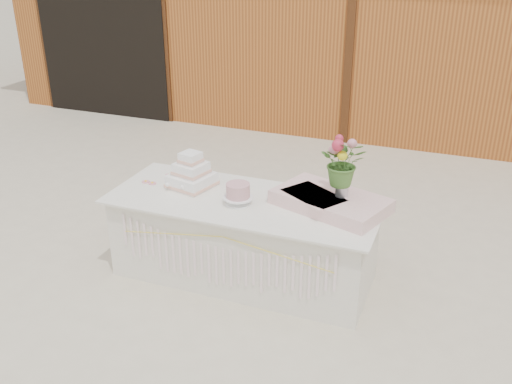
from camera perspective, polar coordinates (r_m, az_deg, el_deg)
ground at (r=5.37m, az=-1.17°, el=-8.26°), size 80.00×80.00×0.00m
barn at (r=10.39m, az=11.91°, el=17.15°), size 12.60×4.60×3.30m
cake_table at (r=5.16m, az=-1.23°, el=-4.67°), size 2.40×1.00×0.77m
wedding_cake at (r=5.25m, az=-6.47°, el=1.69°), size 0.44×0.44×0.33m
pink_cake_stand at (r=4.88m, az=-1.81°, el=-0.07°), size 0.26×0.26×0.19m
satin_runner at (r=4.87m, az=7.47°, el=-0.93°), size 1.06×0.82×0.12m
flower_vase at (r=4.81m, az=8.60°, el=0.42°), size 0.11×0.11×0.15m
bouquet at (r=4.71m, az=8.80°, el=3.51°), size 0.42×0.38×0.41m
loose_flowers at (r=5.47m, az=-10.06°, el=1.23°), size 0.25×0.39×0.02m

